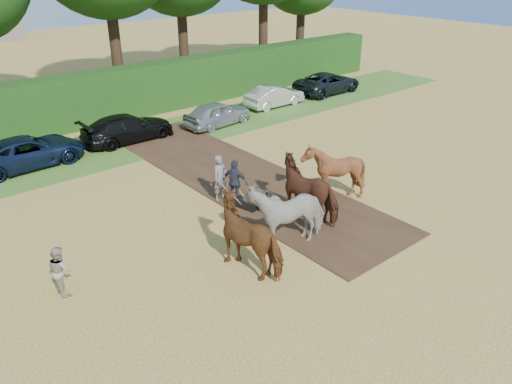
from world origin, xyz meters
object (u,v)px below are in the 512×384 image
at_px(spectator_near, 60,270).
at_px(parked_cars, 145,125).
at_px(plough_team, 296,199).
at_px(spectator_far, 235,182).

distance_m(spectator_near, parked_cars, 13.66).
bearing_deg(plough_team, spectator_near, 168.86).
relative_size(spectator_near, plough_team, 0.20).
bearing_deg(spectator_far, plough_team, 163.16).
relative_size(spectator_near, spectator_far, 0.85).
height_order(spectator_near, parked_cars, spectator_near).
bearing_deg(plough_team, parked_cars, 87.75).
bearing_deg(spectator_far, spectator_near, 73.85).
xyz_separation_m(spectator_near, parked_cars, (8.57, 10.63, -0.07)).
bearing_deg(spectator_far, parked_cars, -32.64).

